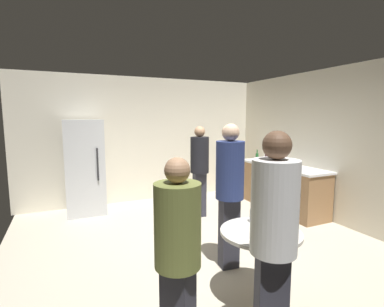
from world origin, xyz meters
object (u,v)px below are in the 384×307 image
refrigerator (84,167)px  beer_bottle_on_counter (257,156)px  person_in_white_shirt (274,231)px  person_in_olive_shirt (178,247)px  beer_bottle_amber (259,227)px  plastic_cup_blue (273,223)px  beer_bottle_clear (253,215)px  beer_bottle_brown (290,224)px  person_in_black_shirt (200,164)px  kettle (284,162)px  beer_bottle_green (261,214)px  person_in_navy_shirt (230,185)px  foreground_table (260,241)px  wine_bottle_on_counter (267,156)px

refrigerator → beer_bottle_on_counter: 3.62m
person_in_white_shirt → person_in_olive_shirt: size_ratio=1.12×
beer_bottle_amber → plastic_cup_blue: bearing=17.6°
refrigerator → beer_bottle_clear: bearing=-66.4°
beer_bottle_brown → person_in_black_shirt: 2.66m
beer_bottle_on_counter → kettle: bearing=-89.2°
beer_bottle_green → beer_bottle_clear: 0.10m
beer_bottle_on_counter → beer_bottle_clear: (-2.11, -2.73, -0.17)m
beer_bottle_on_counter → person_in_navy_shirt: person_in_navy_shirt is taller
beer_bottle_brown → beer_bottle_amber: bearing=168.5°
kettle → beer_bottle_on_counter: size_ratio=1.06×
beer_bottle_on_counter → person_in_navy_shirt: 3.09m
foreground_table → beer_bottle_clear: beer_bottle_clear is taller
beer_bottle_amber → kettle: bearing=44.0°
wine_bottle_on_counter → kettle: bearing=-96.8°
beer_bottle_brown → beer_bottle_clear: same height
beer_bottle_green → person_in_black_shirt: 2.33m
plastic_cup_blue → beer_bottle_green: bearing=85.0°
beer_bottle_green → beer_bottle_amber: bearing=-131.3°
beer_bottle_on_counter → person_in_black_shirt: size_ratio=0.14×
foreground_table → beer_bottle_brown: bearing=-30.6°
beer_bottle_green → person_in_navy_shirt: (-0.10, 0.49, 0.22)m
beer_bottle_green → person_in_white_shirt: (-0.54, -0.83, 0.21)m
person_in_navy_shirt → person_in_black_shirt: size_ratio=1.05×
beer_bottle_amber → plastic_cup_blue: 0.24m
wine_bottle_on_counter → beer_bottle_amber: 3.66m
refrigerator → kettle: refrigerator is taller
person_in_olive_shirt → refrigerator: bearing=59.3°
beer_bottle_clear → person_in_black_shirt: size_ratio=0.14×
foreground_table → beer_bottle_green: bearing=51.6°
beer_bottle_amber → person_in_olive_shirt: size_ratio=0.15×
foreground_table → person_in_black_shirt: size_ratio=0.47×
beer_bottle_brown → person_in_black_shirt: bearing=83.7°
kettle → beer_bottle_clear: (-2.12, -1.89, -0.15)m
beer_bottle_on_counter → beer_bottle_clear: size_ratio=1.00×
beer_bottle_amber → beer_bottle_green: bearing=48.7°
beer_bottle_clear → person_in_navy_shirt: bearing=89.9°
person_in_black_shirt → beer_bottle_clear: bearing=-4.9°
foreground_table → person_in_white_shirt: 0.83m
foreground_table → beer_bottle_green: beer_bottle_green is taller
person_in_white_shirt → beer_bottle_green: bearing=-10.9°
refrigerator → person_in_olive_shirt: 3.94m
kettle → beer_bottle_on_counter: beer_bottle_on_counter is taller
wine_bottle_on_counter → beer_bottle_clear: bearing=-131.2°
beer_bottle_on_counter → plastic_cup_blue: (-2.03, -2.96, -0.19)m
beer_bottle_amber → beer_bottle_clear: (0.15, 0.30, 0.00)m
beer_bottle_green → beer_bottle_clear: size_ratio=1.00×
beer_bottle_amber → beer_bottle_clear: 0.33m
beer_bottle_on_counter → beer_bottle_green: size_ratio=1.00×
wine_bottle_on_counter → beer_bottle_amber: wine_bottle_on_counter is taller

